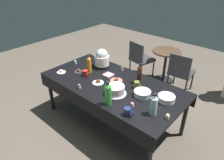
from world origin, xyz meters
TOP-DOWN VIEW (x-y plane):
  - ground at (0.00, 0.00)m, footprint 9.00×9.00m
  - potluck_table at (0.00, 0.00)m, footprint 2.20×1.10m
  - frosted_layer_cake at (0.23, -0.19)m, footprint 0.30×0.30m
  - slow_cooker at (-0.50, 0.30)m, footprint 0.26×0.26m
  - glass_salad_bowl at (0.54, 0.02)m, footprint 0.23×0.23m
  - ceramic_snack_bowl at (0.84, 0.13)m, footprint 0.23×0.23m
  - dessert_plate_white at (-0.16, -0.14)m, footprint 0.17×0.17m
  - dessert_plate_charcoal at (-0.65, -0.10)m, footprint 0.15×0.15m
  - dessert_plate_coral at (0.01, 0.09)m, footprint 0.19×0.19m
  - dessert_plate_cream at (-0.86, -0.31)m, footprint 0.14×0.14m
  - cupcake_cocoa at (1.03, -0.18)m, footprint 0.05×0.05m
  - cupcake_mint at (-0.26, -0.43)m, footprint 0.05×0.05m
  - cupcake_berry at (-0.95, 0.07)m, footprint 0.05×0.05m
  - cupcake_lemon at (0.58, -0.27)m, footprint 0.05×0.05m
  - cupcake_rose at (-0.15, 0.43)m, footprint 0.05×0.05m
  - soda_bottle_orange_juice at (-0.51, 0.01)m, footprint 0.07×0.07m
  - soda_bottle_cola at (0.30, 0.28)m, footprint 0.07×0.07m
  - soda_bottle_lime_soda at (0.32, -0.43)m, footprint 0.09×0.09m
  - soda_bottle_water at (0.86, -0.22)m, footprint 0.09×0.09m
  - coffee_mug_navy at (0.64, -0.44)m, footprint 0.13×0.09m
  - coffee_mug_olive at (0.36, 0.14)m, footprint 0.12×0.08m
  - coffee_mug_red at (-0.46, -0.12)m, footprint 0.13×0.08m
  - paper_napkin_stack at (-0.20, 0.13)m, footprint 0.14×0.14m
  - maroon_chair_left at (-0.57, 1.58)m, footprint 0.52×0.52m
  - maroon_chair_right at (0.41, 1.57)m, footprint 0.47×0.47m
  - round_cafe_table at (-0.05, 1.80)m, footprint 0.60×0.60m

SIDE VIEW (x-z plane):
  - ground at x=0.00m, z-range 0.00..0.00m
  - maroon_chair_left at x=-0.57m, z-range 0.07..0.92m
  - maroon_chair_right at x=0.41m, z-range 0.07..0.92m
  - round_cafe_table at x=-0.05m, z-range 0.14..0.86m
  - potluck_table at x=0.00m, z-range 0.31..1.06m
  - dessert_plate_coral at x=0.01m, z-range 0.74..0.78m
  - dessert_plate_charcoal at x=-0.65m, z-range 0.74..0.78m
  - dessert_plate_cream at x=-0.86m, z-range 0.74..0.78m
  - dessert_plate_white at x=-0.16m, z-range 0.74..0.78m
  - paper_napkin_stack at x=-0.20m, z-range 0.75..0.77m
  - cupcake_cocoa at x=1.03m, z-range 0.75..0.82m
  - cupcake_mint at x=-0.26m, z-range 0.75..0.82m
  - cupcake_berry at x=-0.95m, z-range 0.75..0.82m
  - cupcake_lemon at x=0.58m, z-range 0.75..0.82m
  - cupcake_rose at x=-0.15m, z-range 0.75..0.82m
  - glass_salad_bowl at x=0.54m, z-range 0.75..0.83m
  - ceramic_snack_bowl at x=0.84m, z-range 0.75..0.83m
  - coffee_mug_olive at x=0.36m, z-range 0.75..0.85m
  - coffee_mug_navy at x=0.64m, z-range 0.75..0.85m
  - coffee_mug_red at x=-0.46m, z-range 0.75..0.85m
  - frosted_layer_cake at x=0.23m, z-range 0.75..0.88m
  - soda_bottle_water at x=0.86m, z-range 0.74..1.03m
  - soda_bottle_orange_juice at x=-0.51m, z-range 0.74..1.05m
  - soda_bottle_cola at x=0.30m, z-range 0.74..1.06m
  - slow_cooker at x=-0.50m, z-range 0.74..1.07m
  - soda_bottle_lime_soda at x=0.32m, z-range 0.74..1.07m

